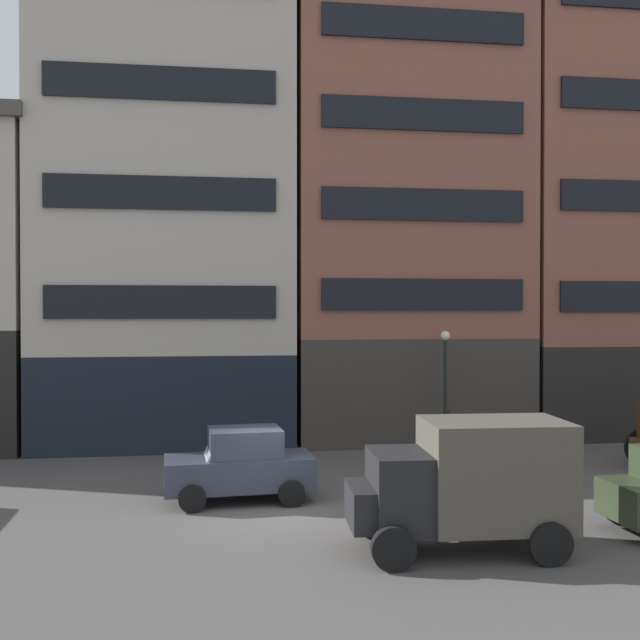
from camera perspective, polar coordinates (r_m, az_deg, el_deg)
ground_plane at (r=17.94m, az=-2.77°, el=-14.82°), size 120.00×120.00×0.00m
building_center_left at (r=27.89m, az=-11.77°, el=9.66°), size 9.46×6.20×18.18m
building_center_right at (r=28.60m, az=6.49°, el=8.00°), size 9.03×6.20×16.74m
building_far_right at (r=31.70m, az=21.04°, el=8.85°), size 7.91×6.20×18.50m
delivery_truck_far at (r=15.21m, az=11.34°, el=-12.16°), size 4.42×2.28×2.62m
sedan_dark at (r=18.93m, az=-6.22°, el=-11.15°), size 3.81×2.09×1.83m
pedestrian_officer at (r=22.74m, az=9.89°, el=-8.95°), size 0.39×0.39×1.79m
streetlamp_curbside at (r=24.93m, az=9.73°, el=-4.17°), size 0.32×0.32×4.12m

